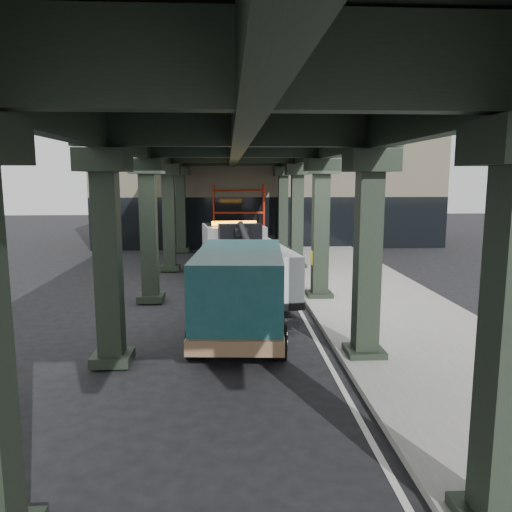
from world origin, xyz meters
name	(u,v)px	position (x,y,z in m)	size (l,w,h in m)	color
ground	(250,316)	(0.00, 0.00, 0.00)	(90.00, 90.00, 0.00)	black
sidewalk	(371,297)	(4.50, 2.00, 0.07)	(5.00, 40.00, 0.15)	gray
lane_stripe	(294,300)	(1.70, 2.00, 0.01)	(0.12, 38.00, 0.01)	silver
viaduct	(235,145)	(-0.40, 2.00, 5.46)	(7.40, 32.00, 6.40)	black
building	(265,183)	(2.00, 20.00, 4.00)	(22.00, 10.00, 8.00)	#C6B793
scaffolding	(239,216)	(0.00, 14.64, 2.11)	(3.08, 0.88, 4.00)	red
tow_truck	(242,259)	(-0.16, 3.01, 1.35)	(3.43, 8.66, 2.77)	black
towed_van	(240,289)	(-0.33, -1.86, 1.32)	(2.81, 6.20, 2.45)	#134146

